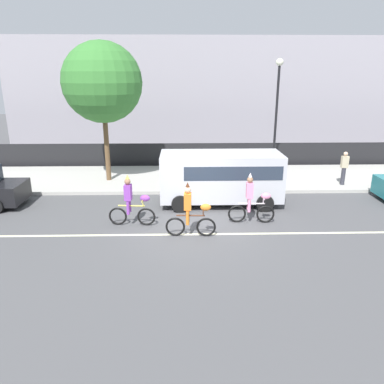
% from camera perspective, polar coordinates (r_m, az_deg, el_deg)
% --- Properties ---
extents(ground_plane, '(80.00, 80.00, 0.00)m').
position_cam_1_polar(ground_plane, '(13.49, -0.17, -5.60)').
color(ground_plane, '#4C4C4F').
extents(road_centre_line, '(36.00, 0.14, 0.01)m').
position_cam_1_polar(road_centre_line, '(13.03, -0.12, -6.46)').
color(road_centre_line, beige).
rests_on(road_centre_line, ground).
extents(sidewalk_curb, '(60.00, 5.00, 0.15)m').
position_cam_1_polar(sidewalk_curb, '(19.61, -0.59, 2.12)').
color(sidewalk_curb, '#ADAAA3').
rests_on(sidewalk_curb, ground).
extents(fence_line, '(40.00, 0.08, 1.40)m').
position_cam_1_polar(fence_line, '(22.28, -0.71, 5.67)').
color(fence_line, black).
rests_on(fence_line, ground).
extents(building_backdrop, '(28.00, 8.00, 7.74)m').
position_cam_1_polar(building_backdrop, '(30.48, 2.11, 14.90)').
color(building_backdrop, '#99939E').
rests_on(building_backdrop, ground).
extents(parade_cyclist_purple, '(1.72, 0.50, 1.92)m').
position_cam_1_polar(parade_cyclist_purple, '(13.68, -9.16, -1.73)').
color(parade_cyclist_purple, black).
rests_on(parade_cyclist_purple, ground).
extents(parade_cyclist_orange, '(1.72, 0.50, 1.92)m').
position_cam_1_polar(parade_cyclist_orange, '(12.59, -0.14, -3.22)').
color(parade_cyclist_orange, black).
rests_on(parade_cyclist_orange, ground).
extents(parade_cyclist_pink, '(1.72, 0.50, 1.92)m').
position_cam_1_polar(parade_cyclist_pink, '(13.91, 9.16, -1.39)').
color(parade_cyclist_pink, black).
rests_on(parade_cyclist_pink, ground).
extents(parked_van_silver, '(5.00, 2.22, 2.18)m').
position_cam_1_polar(parked_van_silver, '(15.71, 4.67, 2.67)').
color(parked_van_silver, silver).
rests_on(parked_van_silver, ground).
extents(street_lamp_post, '(0.36, 0.36, 5.86)m').
position_cam_1_polar(street_lamp_post, '(19.34, 12.83, 13.26)').
color(street_lamp_post, black).
rests_on(street_lamp_post, sidewalk_curb).
extents(street_tree_near_lamp, '(3.78, 3.78, 6.65)m').
position_cam_1_polar(street_tree_near_lamp, '(18.82, -13.51, 15.90)').
color(street_tree_near_lamp, brown).
rests_on(street_tree_near_lamp, sidewalk_curb).
extents(pedestrian_onlooker, '(0.32, 0.20, 1.62)m').
position_cam_1_polar(pedestrian_onlooker, '(19.43, 22.17, 3.51)').
color(pedestrian_onlooker, '#33333D').
rests_on(pedestrian_onlooker, sidewalk_curb).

